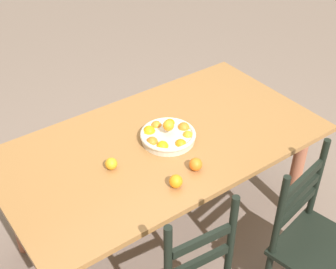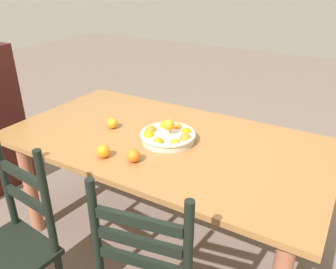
# 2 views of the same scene
# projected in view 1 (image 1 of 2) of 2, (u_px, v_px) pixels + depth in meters

# --- Properties ---
(ground_plane) EXTENTS (12.00, 12.00, 0.00)m
(ground_plane) POSITION_uv_depth(u_px,v_px,m) (162.00, 229.00, 3.02)
(ground_plane) COLOR #726056
(dining_table) EXTENTS (1.83, 1.00, 0.73)m
(dining_table) POSITION_uv_depth(u_px,v_px,m) (162.00, 155.00, 2.65)
(dining_table) COLOR olive
(dining_table) RESTS_ON ground
(chair_near_window) EXTENTS (0.50, 0.50, 0.94)m
(chair_near_window) POSITION_uv_depth(u_px,v_px,m) (315.00, 243.00, 2.37)
(chair_near_window) COLOR black
(chair_near_window) RESTS_ON ground
(fruit_bowl) EXTENTS (0.31, 0.31, 0.13)m
(fruit_bowl) POSITION_uv_depth(u_px,v_px,m) (168.00, 135.00, 2.57)
(fruit_bowl) COLOR beige
(fruit_bowl) RESTS_ON dining_table
(orange_loose_0) EXTENTS (0.07, 0.07, 0.07)m
(orange_loose_0) POSITION_uv_depth(u_px,v_px,m) (196.00, 164.00, 2.37)
(orange_loose_0) COLOR orange
(orange_loose_0) RESTS_ON dining_table
(orange_loose_1) EXTENTS (0.07, 0.07, 0.07)m
(orange_loose_1) POSITION_uv_depth(u_px,v_px,m) (176.00, 181.00, 2.26)
(orange_loose_1) COLOR orange
(orange_loose_1) RESTS_ON dining_table
(orange_loose_2) EXTENTS (0.06, 0.06, 0.06)m
(orange_loose_2) POSITION_uv_depth(u_px,v_px,m) (111.00, 164.00, 2.37)
(orange_loose_2) COLOR orange
(orange_loose_2) RESTS_ON dining_table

